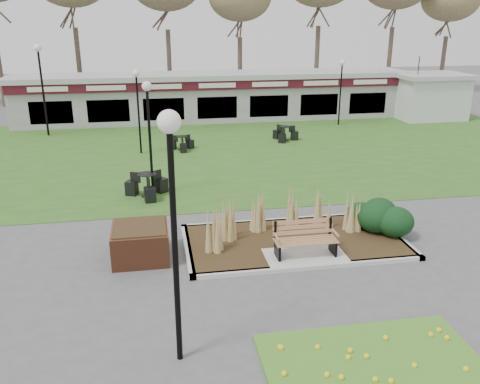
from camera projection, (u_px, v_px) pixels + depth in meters
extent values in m
plane|color=#515154|center=(306.00, 262.00, 13.72)|extent=(100.00, 100.00, 0.00)
cube|color=#2D5C1D|center=(235.00, 151.00, 24.87)|extent=(34.00, 16.00, 0.02)
cube|color=#3C7621|center=(379.00, 372.00, 9.43)|extent=(4.20, 3.00, 0.08)
cube|color=#352A15|center=(295.00, 241.00, 14.81)|extent=(6.22, 3.22, 0.12)
cube|color=#B7B7B2|center=(311.00, 267.00, 13.32)|extent=(6.40, 0.18, 0.12)
cube|color=#B7B7B2|center=(281.00, 221.00, 16.31)|extent=(6.40, 0.18, 0.12)
cube|color=#B7B7B2|center=(188.00, 249.00, 14.31)|extent=(0.18, 3.40, 0.12)
cube|color=#B7B7B2|center=(394.00, 234.00, 15.31)|extent=(0.18, 3.40, 0.12)
cube|color=#B7B7B2|center=(305.00, 257.00, 13.83)|extent=(2.20, 1.20, 0.13)
cone|color=#A68D53|center=(228.00, 220.00, 14.67)|extent=(0.36, 0.36, 1.15)
cone|color=#A68D53|center=(259.00, 213.00, 15.20)|extent=(0.36, 0.36, 1.15)
cone|color=#A68D53|center=(293.00, 208.00, 15.56)|extent=(0.36, 0.36, 1.15)
cone|color=#A68D53|center=(323.00, 209.00, 15.52)|extent=(0.36, 0.36, 1.15)
cone|color=#A68D53|center=(353.00, 212.00, 15.28)|extent=(0.36, 0.36, 1.15)
cone|color=#A68D53|center=(214.00, 233.00, 13.84)|extent=(0.36, 0.36, 1.15)
ellipsoid|color=black|center=(377.00, 216.00, 15.24)|extent=(1.21, 1.10, 0.99)
ellipsoid|color=black|center=(395.00, 222.00, 14.95)|extent=(1.10, 1.00, 0.90)
ellipsoid|color=black|center=(379.00, 212.00, 15.78)|extent=(1.06, 0.96, 0.86)
ellipsoid|color=black|center=(361.00, 214.00, 15.70)|extent=(0.92, 0.84, 0.76)
cube|color=#AA6F4C|center=(306.00, 241.00, 13.67)|extent=(1.70, 0.57, 0.04)
cube|color=#AA6F4C|center=(303.00, 227.00, 13.87)|extent=(1.70, 0.13, 0.44)
cube|color=black|center=(277.00, 250.00, 13.62)|extent=(0.06, 0.55, 0.42)
cube|color=black|center=(333.00, 246.00, 13.87)|extent=(0.06, 0.55, 0.42)
cube|color=black|center=(275.00, 230.00, 13.74)|extent=(0.06, 0.06, 0.50)
cube|color=black|center=(330.00, 226.00, 13.99)|extent=(0.06, 0.06, 0.50)
cube|color=#AA6F4C|center=(277.00, 237.00, 13.46)|extent=(0.05, 0.50, 0.04)
cube|color=#AA6F4C|center=(335.00, 233.00, 13.72)|extent=(0.05, 0.50, 0.04)
cube|color=brown|center=(141.00, 243.00, 13.79)|extent=(1.50, 1.50, 0.90)
cube|color=#352A15|center=(139.00, 227.00, 13.63)|extent=(1.40, 1.40, 0.06)
cube|color=gray|center=(214.00, 99.00, 31.88)|extent=(24.00, 3.00, 2.60)
cube|color=#460F1A|center=(217.00, 85.00, 30.09)|extent=(24.00, 0.18, 0.55)
cube|color=silver|center=(214.00, 75.00, 31.40)|extent=(24.60, 3.40, 0.30)
cube|color=silver|center=(217.00, 85.00, 29.99)|extent=(22.00, 0.02, 0.28)
cube|color=black|center=(217.00, 108.00, 30.63)|extent=(22.00, 0.10, 1.30)
cube|color=silver|center=(429.00, 98.00, 32.20)|extent=(4.00, 3.00, 2.60)
cube|color=silver|center=(432.00, 76.00, 31.74)|extent=(4.40, 3.40, 0.25)
cylinder|color=#47382B|center=(79.00, 68.00, 37.43)|extent=(0.36, 0.36, 5.17)
cylinder|color=#47382B|center=(161.00, 66.00, 38.40)|extent=(0.36, 0.36, 5.17)
cylinder|color=#47382B|center=(239.00, 65.00, 39.37)|extent=(0.36, 0.36, 5.17)
cylinder|color=#47382B|center=(314.00, 64.00, 40.34)|extent=(0.36, 0.36, 5.17)
cylinder|color=#47382B|center=(385.00, 63.00, 41.31)|extent=(0.36, 0.36, 5.17)
cylinder|color=#47382B|center=(452.00, 62.00, 42.28)|extent=(0.36, 0.36, 5.17)
cylinder|color=black|center=(175.00, 254.00, 9.14)|extent=(0.11, 0.11, 4.48)
sphere|color=white|center=(169.00, 122.00, 8.33)|extent=(0.40, 0.40, 0.40)
cylinder|color=black|center=(139.00, 116.00, 23.79)|extent=(0.09, 0.09, 3.63)
sphere|color=white|center=(136.00, 73.00, 23.14)|extent=(0.33, 0.33, 0.33)
cylinder|color=black|center=(150.00, 144.00, 18.22)|extent=(0.10, 0.10, 3.82)
sphere|color=white|center=(147.00, 86.00, 17.54)|extent=(0.34, 0.34, 0.34)
cylinder|color=black|center=(340.00, 96.00, 30.10)|extent=(0.09, 0.09, 3.52)
sphere|color=white|center=(342.00, 63.00, 29.47)|extent=(0.32, 0.32, 0.32)
cylinder|color=black|center=(44.00, 95.00, 27.23)|extent=(0.11, 0.11, 4.48)
sphere|color=white|center=(38.00, 48.00, 26.43)|extent=(0.40, 0.40, 0.40)
cylinder|color=black|center=(148.00, 195.00, 18.64)|extent=(0.50, 0.50, 0.03)
cylinder|color=black|center=(147.00, 185.00, 18.50)|extent=(0.06, 0.06, 0.82)
cylinder|color=black|center=(147.00, 174.00, 18.36)|extent=(0.68, 0.68, 0.03)
cube|color=black|center=(161.00, 185.00, 18.99)|extent=(0.54, 0.54, 0.52)
cube|color=black|center=(132.00, 188.00, 18.68)|extent=(0.51, 0.51, 0.52)
cube|color=black|center=(150.00, 195.00, 17.99)|extent=(0.43, 0.43, 0.52)
cylinder|color=black|center=(182.00, 150.00, 24.96)|extent=(0.40, 0.40, 0.03)
cylinder|color=black|center=(182.00, 143.00, 24.85)|extent=(0.05, 0.05, 0.66)
cylinder|color=black|center=(182.00, 136.00, 24.74)|extent=(0.55, 0.55, 0.02)
cube|color=black|center=(190.00, 144.00, 25.22)|extent=(0.43, 0.43, 0.42)
cube|color=black|center=(173.00, 145.00, 25.03)|extent=(0.41, 0.41, 0.42)
cube|color=black|center=(183.00, 148.00, 24.44)|extent=(0.33, 0.33, 0.42)
cylinder|color=black|center=(284.00, 140.00, 26.85)|extent=(0.44, 0.44, 0.03)
cylinder|color=black|center=(285.00, 133.00, 26.73)|extent=(0.05, 0.05, 0.72)
cylinder|color=black|center=(285.00, 127.00, 26.61)|extent=(0.60, 0.60, 0.02)
cube|color=black|center=(294.00, 136.00, 26.89)|extent=(0.35, 0.35, 0.46)
cube|color=black|center=(277.00, 134.00, 27.16)|extent=(0.47, 0.47, 0.46)
cube|color=black|center=(282.00, 138.00, 26.29)|extent=(0.46, 0.46, 0.46)
cylinder|color=black|center=(415.00, 102.00, 32.11)|extent=(0.06, 0.06, 2.20)
imported|color=blue|center=(416.00, 91.00, 31.90)|extent=(2.40, 2.44, 2.01)
imported|color=black|center=(87.00, 94.00, 37.18)|extent=(4.76, 1.90, 1.54)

